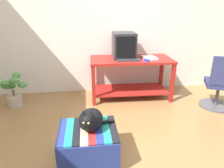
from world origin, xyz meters
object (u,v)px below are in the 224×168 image
object	(u,v)px
desk	(131,71)
office_chair	(220,86)
potted_plant	(14,91)
ottoman_with_blanket	(89,144)
tv_monitor	(124,46)
keyboard	(129,60)
book	(149,58)
stapler	(147,60)
cat	(91,119)

from	to	relation	value
desk	office_chair	distance (m)	1.47
potted_plant	ottoman_with_blanket	bearing A→B (deg)	-50.30
desk	tv_monitor	xyz separation A→B (m)	(-0.12, 0.08, 0.44)
desk	office_chair	bearing A→B (deg)	-23.50
keyboard	potted_plant	size ratio (longest dim) A/B	0.70
book	ottoman_with_blanket	xyz separation A→B (m)	(-1.10, -1.53, -0.56)
book	stapler	xyz separation A→B (m)	(-0.09, -0.17, 0.00)
desk	office_chair	size ratio (longest dim) A/B	1.62
potted_plant	stapler	bearing A→B (deg)	-2.36
book	office_chair	bearing A→B (deg)	-37.67
tv_monitor	office_chair	xyz separation A→B (m)	(1.45, -0.70, -0.56)
ottoman_with_blanket	tv_monitor	bearing A→B (deg)	67.94
book	potted_plant	world-z (taller)	book
desk	office_chair	world-z (taller)	office_chair
desk	stapler	distance (m)	0.40
office_chair	desk	bearing A→B (deg)	-2.35
book	ottoman_with_blanket	size ratio (longest dim) A/B	0.48
office_chair	stapler	size ratio (longest dim) A/B	8.09
cat	potted_plant	size ratio (longest dim) A/B	0.74
desk	stapler	size ratio (longest dim) A/B	13.12
tv_monitor	office_chair	world-z (taller)	tv_monitor
keyboard	potted_plant	distance (m)	1.97
desk	cat	size ratio (longest dim) A/B	3.40
cat	potted_plant	distance (m)	1.90
tv_monitor	stapler	size ratio (longest dim) A/B	4.12
desk	potted_plant	world-z (taller)	desk
keyboard	office_chair	world-z (taller)	office_chair
cat	potted_plant	world-z (taller)	cat
tv_monitor	potted_plant	bearing A→B (deg)	-171.57
potted_plant	office_chair	xyz separation A→B (m)	(3.32, -0.48, 0.12)
cat	book	bearing A→B (deg)	69.87
cat	stapler	bearing A→B (deg)	69.05
book	tv_monitor	bearing A→B (deg)	153.44
cat	office_chair	distance (m)	2.30
book	office_chair	size ratio (longest dim) A/B	0.33
book	stapler	size ratio (longest dim) A/B	2.67
desk	cat	bearing A→B (deg)	-114.10
book	ottoman_with_blanket	distance (m)	1.96
keyboard	desk	bearing A→B (deg)	62.55
tv_monitor	cat	size ratio (longest dim) A/B	1.07
potted_plant	stapler	xyz separation A→B (m)	(2.21, -0.09, 0.48)
potted_plant	stapler	distance (m)	2.26
book	stapler	distance (m)	0.20
tv_monitor	office_chair	bearing A→B (deg)	-24.18
stapler	office_chair	bearing A→B (deg)	-36.62
keyboard	potted_plant	world-z (taller)	keyboard
stapler	book	bearing A→B (deg)	44.43
office_chair	cat	bearing A→B (deg)	47.27
book	ottoman_with_blanket	bearing A→B (deg)	-134.48
book	ottoman_with_blanket	world-z (taller)	book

